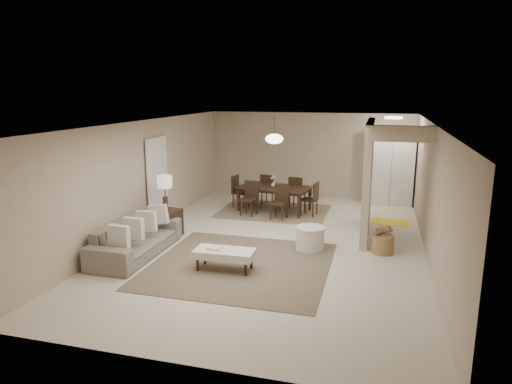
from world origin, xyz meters
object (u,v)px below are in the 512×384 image
(side_table, at_px, (166,223))
(dining_table, at_px, (274,199))
(wicker_basket, at_px, (383,244))
(pantry_cabinet, at_px, (391,167))
(round_pouf, at_px, (310,238))
(sofa, at_px, (136,238))
(ottoman_bench, at_px, (224,254))

(side_table, xyz_separation_m, dining_table, (1.79, 2.67, 0.03))
(wicker_basket, bearing_deg, pantry_cabinet, 87.57)
(round_pouf, bearing_deg, pantry_cabinet, 69.80)
(side_table, bearing_deg, sofa, -92.38)
(sofa, xyz_separation_m, ottoman_bench, (1.91, -0.30, -0.03))
(side_table, relative_size, dining_table, 0.32)
(pantry_cabinet, distance_m, ottoman_bench, 6.52)
(ottoman_bench, bearing_deg, dining_table, 89.81)
(ottoman_bench, height_order, round_pouf, round_pouf)
(pantry_cabinet, xyz_separation_m, dining_table, (-2.96, -1.63, -0.72))
(pantry_cabinet, height_order, dining_table, pantry_cabinet)
(sofa, distance_m, ottoman_bench, 1.94)
(sofa, distance_m, round_pouf, 3.43)
(ottoman_bench, xyz_separation_m, dining_table, (-0.07, 4.17, 0.02))
(round_pouf, height_order, dining_table, dining_table)
(sofa, xyz_separation_m, wicker_basket, (4.62, 1.35, -0.15))
(side_table, relative_size, wicker_basket, 1.40)
(wicker_basket, relative_size, dining_table, 0.23)
(pantry_cabinet, distance_m, wicker_basket, 4.24)
(pantry_cabinet, height_order, ottoman_bench, pantry_cabinet)
(pantry_cabinet, height_order, round_pouf, pantry_cabinet)
(side_table, height_order, dining_table, dining_table)
(ottoman_bench, relative_size, round_pouf, 1.80)
(pantry_cabinet, relative_size, round_pouf, 3.53)
(dining_table, bearing_deg, side_table, -113.66)
(ottoman_bench, height_order, wicker_basket, ottoman_bench)
(sofa, relative_size, round_pouf, 3.85)
(ottoman_bench, height_order, side_table, side_table)
(pantry_cabinet, xyz_separation_m, ottoman_bench, (-2.89, -5.80, -0.75))
(round_pouf, xyz_separation_m, wicker_basket, (1.41, 0.16, -0.05))
(round_pouf, bearing_deg, wicker_basket, 6.57)
(pantry_cabinet, xyz_separation_m, sofa, (-4.80, -5.50, -0.72))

